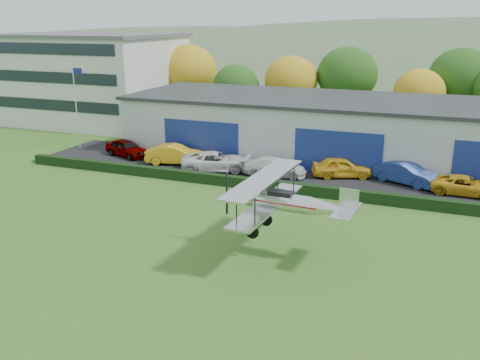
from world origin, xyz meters
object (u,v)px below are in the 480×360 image
(car_1, at_px, (175,154))
(car_5, at_px, (406,173))
(car_0, at_px, (127,148))
(car_4, at_px, (342,167))
(hangar, at_px, (351,129))
(biplane, at_px, (282,200))
(flagpole, at_px, (76,99))
(car_3, at_px, (275,167))
(car_6, at_px, (465,185))
(office_block, at_px, (89,78))
(car_2, at_px, (216,161))

(car_1, relative_size, car_5, 1.02)
(car_0, distance_m, car_1, 5.42)
(car_1, height_order, car_5, car_1)
(car_1, bearing_deg, car_4, -99.44)
(hangar, distance_m, biplane, 21.92)
(flagpole, height_order, car_5, flagpole)
(car_3, height_order, car_6, car_3)
(hangar, bearing_deg, office_block, 167.99)
(car_3, relative_size, biplane, 0.61)
(hangar, distance_m, flagpole, 25.68)
(car_4, bearing_deg, car_1, 74.64)
(car_1, bearing_deg, car_3, -106.74)
(office_block, height_order, car_0, office_block)
(car_2, distance_m, biplane, 16.76)
(car_1, relative_size, car_3, 1.01)
(car_3, distance_m, car_6, 14.05)
(car_0, bearing_deg, car_5, -68.66)
(car_3, relative_size, car_4, 1.08)
(flagpole, xyz_separation_m, car_0, (5.91, -1.09, -3.96))
(hangar, relative_size, flagpole, 5.08)
(flagpole, bearing_deg, office_block, 121.97)
(car_1, height_order, car_2, car_1)
(car_2, bearing_deg, car_3, -108.64)
(car_1, bearing_deg, flagpole, 66.33)
(flagpole, xyz_separation_m, car_1, (11.28, -1.80, -3.90))
(hangar, xyz_separation_m, car_4, (0.49, -6.51, -1.81))
(office_block, xyz_separation_m, flagpole, (8.12, -13.00, -0.43))
(car_1, height_order, car_4, car_1)
(biplane, bearing_deg, car_4, 92.52)
(flagpole, distance_m, car_3, 20.85)
(hangar, height_order, flagpole, flagpole)
(office_block, bearing_deg, car_2, -33.40)
(car_3, xyz_separation_m, biplane, (4.70, -13.79, 2.33))
(car_5, bearing_deg, car_2, 122.21)
(car_6, height_order, biplane, biplane)
(office_block, bearing_deg, car_5, -19.46)
(car_1, xyz_separation_m, car_6, (23.11, 0.12, -0.17))
(car_1, height_order, car_3, car_1)
(office_block, relative_size, car_6, 4.33)
(office_block, xyz_separation_m, car_6, (42.50, -14.69, -4.50))
(car_0, relative_size, car_3, 0.90)
(flagpole, distance_m, car_0, 7.20)
(car_6, distance_m, biplane, 17.21)
(hangar, height_order, car_5, hangar)
(office_block, distance_m, car_5, 40.90)
(hangar, height_order, car_0, hangar)
(car_0, bearing_deg, car_1, -77.51)
(car_2, distance_m, car_5, 15.01)
(flagpole, xyz_separation_m, car_4, (25.38, -0.53, -3.94))
(flagpole, xyz_separation_m, car_3, (20.34, -2.14, -4.01))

